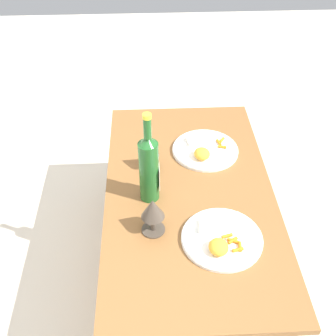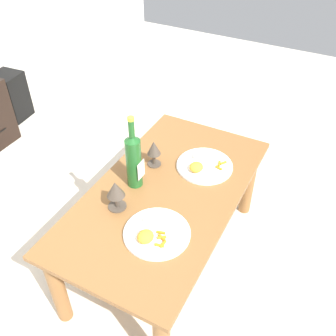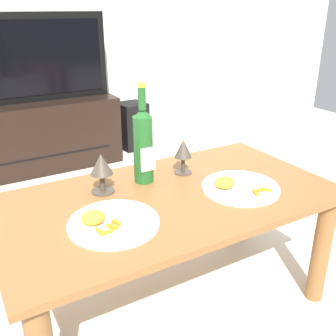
# 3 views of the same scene
# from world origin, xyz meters

# --- Properties ---
(ground_plane) EXTENTS (6.40, 6.40, 0.00)m
(ground_plane) POSITION_xyz_m (0.00, 0.00, 0.00)
(ground_plane) COLOR beige
(dining_table) EXTENTS (1.22, 0.67, 0.50)m
(dining_table) POSITION_xyz_m (0.00, 0.00, 0.41)
(dining_table) COLOR brown
(dining_table) RESTS_ON ground_plane
(tv_stand) EXTENTS (1.13, 0.42, 0.50)m
(tv_stand) POSITION_xyz_m (-0.07, 1.76, 0.25)
(tv_stand) COLOR black
(tv_stand) RESTS_ON ground_plane
(tv_screen) EXTENTS (1.08, 0.05, 0.60)m
(tv_screen) POSITION_xyz_m (-0.07, 1.76, 0.80)
(tv_screen) COLOR black
(tv_screen) RESTS_ON tv_stand
(floor_speaker) EXTENTS (0.23, 0.23, 0.39)m
(floor_speaker) POSITION_xyz_m (0.70, 1.81, 0.19)
(floor_speaker) COLOR black
(floor_speaker) RESTS_ON ground_plane
(wine_bottle) EXTENTS (0.07, 0.08, 0.38)m
(wine_bottle) POSITION_xyz_m (-0.02, 0.16, 0.65)
(wine_bottle) COLOR #1E5923
(wine_bottle) RESTS_ON dining_table
(goblet_left) EXTENTS (0.08, 0.08, 0.15)m
(goblet_left) POSITION_xyz_m (-0.20, 0.15, 0.60)
(goblet_left) COLOR #473D33
(goblet_left) RESTS_ON dining_table
(goblet_right) EXTENTS (0.07, 0.07, 0.15)m
(goblet_right) POSITION_xyz_m (0.15, 0.15, 0.59)
(goblet_right) COLOR #473D33
(goblet_right) RESTS_ON dining_table
(dinner_plate_left) EXTENTS (0.29, 0.29, 0.05)m
(dinner_plate_left) POSITION_xyz_m (-0.26, -0.09, 0.51)
(dinner_plate_left) COLOR white
(dinner_plate_left) RESTS_ON dining_table
(dinner_plate_right) EXTENTS (0.29, 0.29, 0.05)m
(dinner_plate_right) POSITION_xyz_m (0.25, -0.09, 0.51)
(dinner_plate_right) COLOR white
(dinner_plate_right) RESTS_ON dining_table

